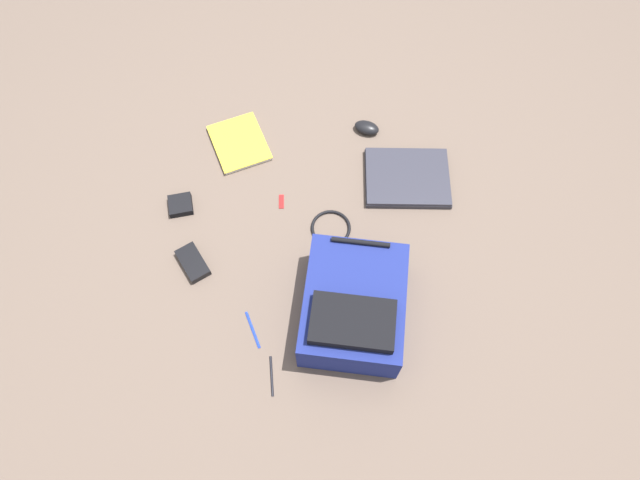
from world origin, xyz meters
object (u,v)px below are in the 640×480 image
(computer_mouse, at_px, (367,128))
(cable_coil, at_px, (331,228))
(power_brick, at_px, (193,263))
(usb_stick, at_px, (281,201))
(pen_blue, at_px, (253,330))
(backpack, at_px, (354,306))
(laptop, at_px, (407,178))
(pen_black, at_px, (271,376))
(book_red, at_px, (239,143))
(earbud_pouch, at_px, (181,205))

(computer_mouse, bearing_deg, cable_coil, -177.61)
(power_brick, relative_size, usb_stick, 2.34)
(power_brick, height_order, pen_blue, power_brick)
(backpack, relative_size, computer_mouse, 4.73)
(laptop, relative_size, computer_mouse, 3.52)
(power_brick, bearing_deg, cable_coil, 9.94)
(pen_black, bearing_deg, backpack, 31.40)
(backpack, bearing_deg, book_red, 114.67)
(computer_mouse, bearing_deg, pen_black, -178.52)
(pen_black, height_order, usb_stick, same)
(backpack, bearing_deg, power_brick, 154.84)
(book_red, distance_m, usb_stick, 0.32)
(earbud_pouch, bearing_deg, laptop, 1.54)
(laptop, xyz_separation_m, power_brick, (-0.83, -0.27, -0.00))
(power_brick, xyz_separation_m, pen_black, (0.25, -0.43, -0.01))
(computer_mouse, height_order, power_brick, computer_mouse)
(earbud_pouch, bearing_deg, pen_black, -66.65)
(laptop, height_order, power_brick, laptop)
(laptop, xyz_separation_m, earbud_pouch, (-0.87, -0.02, -0.00))
(pen_black, bearing_deg, laptop, 50.45)
(book_red, bearing_deg, cable_coil, -52.89)
(book_red, bearing_deg, backpack, -65.33)
(book_red, bearing_deg, computer_mouse, 1.09)
(computer_mouse, xyz_separation_m, pen_blue, (-0.51, -0.79, -0.02))
(computer_mouse, xyz_separation_m, usb_stick, (-0.37, -0.29, -0.02))
(computer_mouse, height_order, pen_blue, computer_mouse)
(computer_mouse, relative_size, power_brick, 0.72)
(laptop, xyz_separation_m, usb_stick, (-0.49, -0.04, -0.01))
(book_red, xyz_separation_m, pen_black, (0.06, -0.94, -0.01))
(book_red, relative_size, usb_stick, 4.85)
(laptop, height_order, computer_mouse, computer_mouse)
(backpack, relative_size, earbud_pouch, 5.54)
(backpack, height_order, cable_coil, backpack)
(pen_blue, bearing_deg, backpack, 2.35)
(backpack, xyz_separation_m, usb_stick, (-0.21, 0.48, -0.09))
(earbud_pouch, relative_size, usb_stick, 1.45)
(laptop, relative_size, pen_blue, 2.58)
(laptop, distance_m, earbud_pouch, 0.87)
(pen_black, relative_size, pen_blue, 0.96)
(laptop, height_order, cable_coil, laptop)
(power_brick, relative_size, pen_black, 1.06)
(pen_black, bearing_deg, computer_mouse, 64.32)
(power_brick, distance_m, usb_stick, 0.40)
(book_red, xyz_separation_m, power_brick, (-0.19, -0.51, 0.00))
(cable_coil, bearing_deg, book_red, 127.11)
(pen_black, height_order, pen_blue, same)
(cable_coil, xyz_separation_m, usb_stick, (-0.17, 0.13, -0.00))
(earbud_pouch, bearing_deg, computer_mouse, 20.11)
(pen_blue, bearing_deg, pen_black, -72.38)
(computer_mouse, xyz_separation_m, power_brick, (-0.71, -0.52, -0.01))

